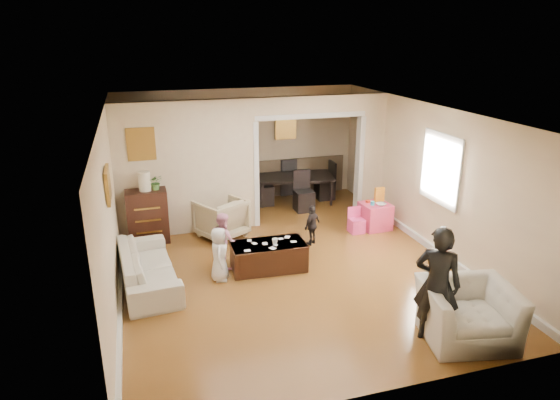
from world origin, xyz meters
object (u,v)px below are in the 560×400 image
object	(u,v)px
coffee_table	(268,256)
child_kneel_a	(219,254)
armchair_front	(467,313)
child_kneel_b	(223,240)
sofa	(148,267)
table_lamp	(144,181)
adult_person	(437,284)
cyan_cup	(373,203)
dining_table	(295,189)
armchair_back	(221,218)
play_table	(375,216)
dresser	(148,217)
coffee_cup	(275,241)
child_toddler	(312,225)

from	to	relation	value
coffee_table	child_kneel_a	xyz separation A→B (m)	(-0.85, -0.15, 0.22)
armchair_front	child_kneel_a	world-z (taller)	child_kneel_a
child_kneel_b	sofa	bearing A→B (deg)	85.31
coffee_table	table_lamp	bearing A→B (deg)	137.26
adult_person	armchair_front	bearing A→B (deg)	-155.09
cyan_cup	child_kneel_a	size ratio (longest dim) A/B	0.09
table_lamp	cyan_cup	world-z (taller)	table_lamp
armchair_front	dining_table	xyz separation A→B (m)	(-0.43, 5.82, -0.06)
armchair_back	dining_table	size ratio (longest dim) A/B	0.48
sofa	play_table	size ratio (longest dim) A/B	3.71
dresser	coffee_table	world-z (taller)	dresser
sofa	coffee_cup	distance (m)	2.07
sofa	child_kneel_a	distance (m)	1.13
child_toddler	armchair_front	bearing A→B (deg)	67.80
dresser	child_toddler	distance (m)	3.08
coffee_table	dining_table	world-z (taller)	dining_table
dresser	coffee_cup	size ratio (longest dim) A/B	10.21
child_kneel_a	coffee_table	bearing A→B (deg)	-66.80
sofa	dining_table	bearing A→B (deg)	-52.39
coffee_table	sofa	bearing A→B (deg)	179.11
play_table	armchair_back	bearing A→B (deg)	171.37
table_lamp	child_toddler	xyz separation A→B (m)	(2.92, -0.98, -0.82)
armchair_back	cyan_cup	world-z (taller)	armchair_back
coffee_table	dining_table	size ratio (longest dim) A/B	0.70
armchair_front	dining_table	distance (m)	5.83
armchair_back	child_kneel_a	distance (m)	1.79
armchair_front	armchair_back	bearing A→B (deg)	131.62
sofa	cyan_cup	distance (m)	4.54
sofa	coffee_table	xyz separation A→B (m)	(1.96, -0.03, -0.06)
cyan_cup	adult_person	distance (m)	3.75
dining_table	child_kneel_a	size ratio (longest dim) A/B	1.98
armchair_back	dresser	world-z (taller)	dresser
play_table	cyan_cup	world-z (taller)	cyan_cup
dresser	child_kneel_a	xyz separation A→B (m)	(1.02, -1.88, -0.07)
sofa	coffee_table	size ratio (longest dim) A/B	1.64
dresser	dining_table	xyz separation A→B (m)	(3.38, 1.45, -0.20)
armchair_front	play_table	bearing A→B (deg)	92.43
dresser	child_kneel_b	world-z (taller)	dresser
dresser	adult_person	distance (m)	5.45
dresser	child_kneel_a	size ratio (longest dim) A/B	1.15
sofa	dresser	distance (m)	1.72
dresser	armchair_front	bearing A→B (deg)	-48.96
table_lamp	adult_person	world-z (taller)	adult_person
sofa	armchair_back	bearing A→B (deg)	-47.18
dining_table	cyan_cup	bearing A→B (deg)	-55.46
armchair_front	adult_person	size ratio (longest dim) A/B	0.72
dining_table	dresser	bearing A→B (deg)	-146.53
table_lamp	child_kneel_a	world-z (taller)	table_lamp
coffee_cup	child_kneel_b	size ratio (longest dim) A/B	0.10
dresser	coffee_table	bearing A→B (deg)	-42.74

